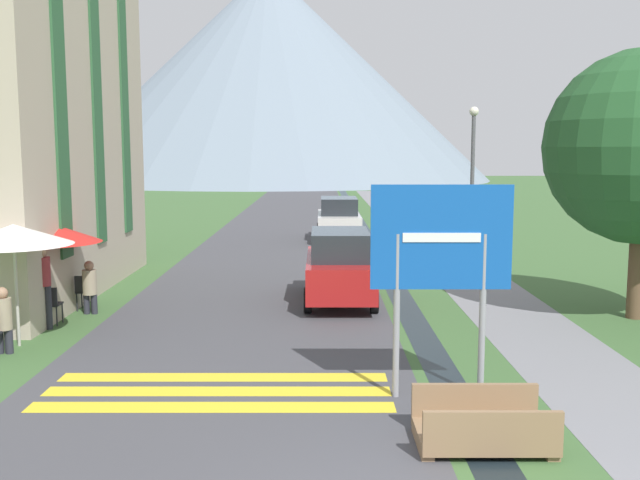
# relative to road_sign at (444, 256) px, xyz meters

# --- Properties ---
(ground_plane) EXTENTS (160.00, 160.00, 0.00)m
(ground_plane) POSITION_rel_road_sign_xyz_m (-0.93, 16.10, -2.20)
(ground_plane) COLOR #3D6033
(road) EXTENTS (6.40, 60.00, 0.01)m
(road) POSITION_rel_road_sign_xyz_m (-3.43, 26.10, -2.20)
(road) COLOR #424247
(road) RESTS_ON ground_plane
(footpath) EXTENTS (2.20, 60.00, 0.01)m
(footpath) POSITION_rel_road_sign_xyz_m (2.67, 26.10, -2.20)
(footpath) COLOR slate
(footpath) RESTS_ON ground_plane
(drainage_channel) EXTENTS (0.60, 60.00, 0.00)m
(drainage_channel) POSITION_rel_road_sign_xyz_m (0.27, 26.10, -2.20)
(drainage_channel) COLOR black
(drainage_channel) RESTS_ON ground_plane
(crosswalk_marking) EXTENTS (5.44, 1.84, 0.01)m
(crosswalk_marking) POSITION_rel_road_sign_xyz_m (-3.43, 0.23, -2.20)
(crosswalk_marking) COLOR yellow
(crosswalk_marking) RESTS_ON ground_plane
(mountain_distant) EXTENTS (56.28, 56.28, 26.84)m
(mountain_distant) POSITION_rel_road_sign_xyz_m (-8.41, 82.92, 11.22)
(mountain_distant) COLOR slate
(mountain_distant) RESTS_ON ground_plane
(road_sign) EXTENTS (2.13, 0.11, 3.27)m
(road_sign) POSITION_rel_road_sign_xyz_m (0.00, 0.00, 0.00)
(road_sign) COLOR gray
(road_sign) RESTS_ON ground_plane
(footbridge) EXTENTS (1.70, 1.10, 0.65)m
(footbridge) POSITION_rel_road_sign_xyz_m (0.27, -1.83, -1.98)
(footbridge) COLOR #846647
(footbridge) RESTS_ON ground_plane
(parked_car_near) EXTENTS (1.73, 4.00, 1.82)m
(parked_car_near) POSITION_rel_road_sign_xyz_m (-1.33, 6.90, -1.30)
(parked_car_near) COLOR #A31919
(parked_car_near) RESTS_ON ground_plane
(parked_car_far) EXTENTS (1.84, 4.36, 1.82)m
(parked_car_far) POSITION_rel_road_sign_xyz_m (-1.03, 19.19, -1.29)
(parked_car_far) COLOR silver
(parked_car_far) RESTS_ON ground_plane
(cafe_chair_middle) EXTENTS (0.40, 0.40, 0.85)m
(cafe_chair_middle) POSITION_rel_road_sign_xyz_m (-7.67, 4.52, -1.69)
(cafe_chair_middle) COLOR #232328
(cafe_chair_middle) RESTS_ON ground_plane
(cafe_chair_far_left) EXTENTS (0.40, 0.40, 0.85)m
(cafe_chair_far_left) POSITION_rel_road_sign_xyz_m (-7.38, 5.96, -1.69)
(cafe_chair_far_left) COLOR #232328
(cafe_chair_far_left) RESTS_ON ground_plane
(cafe_umbrella_front_white) EXTENTS (2.21, 2.21, 2.38)m
(cafe_umbrella_front_white) POSITION_rel_road_sign_xyz_m (-7.67, 2.88, -0.03)
(cafe_umbrella_front_white) COLOR #B7B2A8
(cafe_umbrella_front_white) RESTS_ON ground_plane
(cafe_umbrella_middle_red) EXTENTS (2.12, 2.12, 2.14)m
(cafe_umbrella_middle_red) POSITION_rel_road_sign_xyz_m (-7.80, 5.24, -0.27)
(cafe_umbrella_middle_red) COLOR #B7B2A8
(cafe_umbrella_middle_red) RESTS_ON ground_plane
(person_seated_far) EXTENTS (0.32, 0.32, 1.26)m
(person_seated_far) POSITION_rel_road_sign_xyz_m (-7.72, 2.36, -1.51)
(person_seated_far) COLOR #282833
(person_seated_far) RESTS_ON ground_plane
(person_standing_terrace) EXTENTS (0.32, 0.32, 1.76)m
(person_standing_terrace) POSITION_rel_road_sign_xyz_m (-7.66, 4.19, -1.18)
(person_standing_terrace) COLOR #282833
(person_standing_terrace) RESTS_ON ground_plane
(person_seated_near) EXTENTS (0.32, 0.32, 1.25)m
(person_seated_near) POSITION_rel_road_sign_xyz_m (-7.15, 5.62, -1.51)
(person_seated_near) COLOR #282833
(person_seated_near) RESTS_ON ground_plane
(streetlamp) EXTENTS (0.28, 0.28, 5.07)m
(streetlamp) POSITION_rel_road_sign_xyz_m (2.77, 10.94, 0.81)
(streetlamp) COLOR #515156
(streetlamp) RESTS_ON ground_plane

